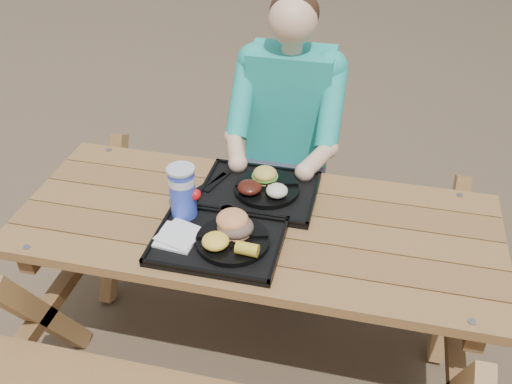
# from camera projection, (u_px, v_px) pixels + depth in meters

# --- Properties ---
(ground) EXTENTS (60.00, 60.00, 0.00)m
(ground) POSITION_uv_depth(u_px,v_px,m) (256.00, 350.00, 2.57)
(ground) COLOR #999999
(ground) RESTS_ON ground
(picnic_table) EXTENTS (1.80, 1.49, 0.75)m
(picnic_table) POSITION_uv_depth(u_px,v_px,m) (256.00, 291.00, 2.35)
(picnic_table) COLOR #999999
(picnic_table) RESTS_ON ground
(tray_near) EXTENTS (0.45, 0.35, 0.02)m
(tray_near) POSITION_uv_depth(u_px,v_px,m) (218.00, 242.00, 2.01)
(tray_near) COLOR black
(tray_near) RESTS_ON picnic_table
(tray_far) EXTENTS (0.45, 0.35, 0.02)m
(tray_far) POSITION_uv_depth(u_px,v_px,m) (259.00, 193.00, 2.25)
(tray_far) COLOR black
(tray_far) RESTS_ON picnic_table
(plate_near) EXTENTS (0.26, 0.26, 0.02)m
(plate_near) POSITION_uv_depth(u_px,v_px,m) (233.00, 240.00, 1.99)
(plate_near) COLOR black
(plate_near) RESTS_ON tray_near
(plate_far) EXTENTS (0.26, 0.26, 0.02)m
(plate_far) POSITION_uv_depth(u_px,v_px,m) (267.00, 188.00, 2.24)
(plate_far) COLOR black
(plate_far) RESTS_ON tray_far
(napkin_stack) EXTENTS (0.16, 0.16, 0.02)m
(napkin_stack) POSITION_uv_depth(u_px,v_px,m) (177.00, 237.00, 2.01)
(napkin_stack) COLOR white
(napkin_stack) RESTS_ON tray_near
(soda_cup) EXTENTS (0.10, 0.10, 0.19)m
(soda_cup) POSITION_uv_depth(u_px,v_px,m) (183.00, 193.00, 2.07)
(soda_cup) COLOR blue
(soda_cup) RESTS_ON tray_near
(condiment_bbq) EXTENTS (0.06, 0.06, 0.03)m
(condiment_bbq) POSITION_uv_depth(u_px,v_px,m) (227.00, 212.00, 2.11)
(condiment_bbq) COLOR #311205
(condiment_bbq) RESTS_ON tray_near
(condiment_mustard) EXTENTS (0.04, 0.04, 0.03)m
(condiment_mustard) POSITION_uv_depth(u_px,v_px,m) (240.00, 218.00, 2.09)
(condiment_mustard) COLOR gold
(condiment_mustard) RESTS_ON tray_near
(sandwich) EXTENTS (0.12, 0.12, 0.13)m
(sandwich) POSITION_uv_depth(u_px,v_px,m) (235.00, 218.00, 1.97)
(sandwich) COLOR #EA9352
(sandwich) RESTS_ON plate_near
(mac_cheese) EXTENTS (0.09, 0.09, 0.05)m
(mac_cheese) POSITION_uv_depth(u_px,v_px,m) (216.00, 241.00, 1.93)
(mac_cheese) COLOR yellow
(mac_cheese) RESTS_ON plate_near
(corn_cob) EXTENTS (0.08, 0.08, 0.05)m
(corn_cob) POSITION_uv_depth(u_px,v_px,m) (247.00, 249.00, 1.90)
(corn_cob) COLOR yellow
(corn_cob) RESTS_ON plate_near
(cutlery_far) EXTENTS (0.08, 0.16, 0.01)m
(cutlery_far) POSITION_uv_depth(u_px,v_px,m) (217.00, 181.00, 2.30)
(cutlery_far) COLOR black
(cutlery_far) RESTS_ON tray_far
(burger) EXTENTS (0.10, 0.10, 0.09)m
(burger) POSITION_uv_depth(u_px,v_px,m) (265.00, 171.00, 2.25)
(burger) COLOR gold
(burger) RESTS_ON plate_far
(baked_beans) EXTENTS (0.10, 0.10, 0.04)m
(baked_beans) POSITION_uv_depth(u_px,v_px,m) (250.00, 187.00, 2.19)
(baked_beans) COLOR #43150D
(baked_beans) RESTS_ON plate_far
(potato_salad) EXTENTS (0.08, 0.08, 0.05)m
(potato_salad) POSITION_uv_depth(u_px,v_px,m) (277.00, 191.00, 2.17)
(potato_salad) COLOR beige
(potato_salad) RESTS_ON plate_far
(diner) EXTENTS (0.48, 0.84, 1.28)m
(diner) POSITION_uv_depth(u_px,v_px,m) (288.00, 148.00, 2.76)
(diner) COLOR teal
(diner) RESTS_ON ground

